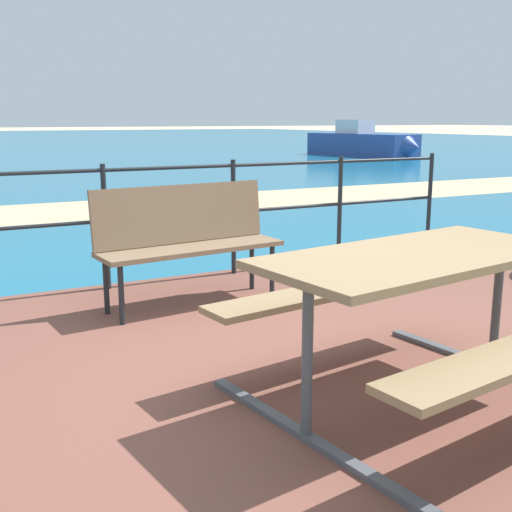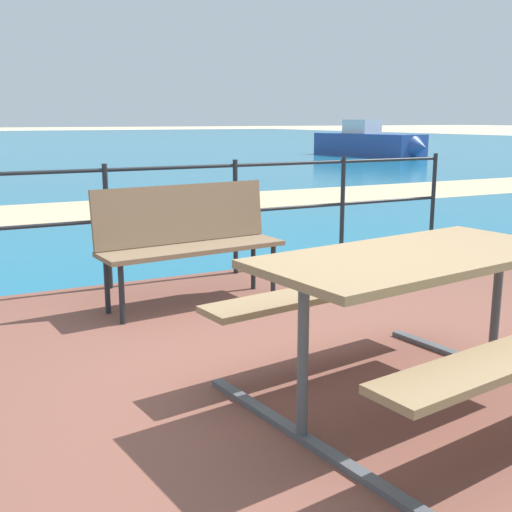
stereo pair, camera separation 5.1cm
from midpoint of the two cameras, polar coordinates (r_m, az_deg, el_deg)
ground_plane at (r=3.60m, az=6.20°, el=-11.88°), size 240.00×240.00×0.00m
patio_paving at (r=3.58m, az=6.21°, el=-11.44°), size 6.40×5.20×0.06m
beach_strip at (r=10.58m, az=-17.25°, el=3.80°), size 54.03×3.16×0.01m
picnic_table at (r=3.20m, az=13.86°, el=-2.90°), size 1.82×1.67×0.77m
park_bench at (r=4.86m, az=-6.58°, el=2.00°), size 1.47×0.56×0.92m
railing_fence at (r=5.54m, az=-7.86°, el=4.39°), size 5.94×0.04×1.05m
boat_near at (r=26.07m, az=9.57°, el=10.04°), size 2.24×5.48×1.44m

